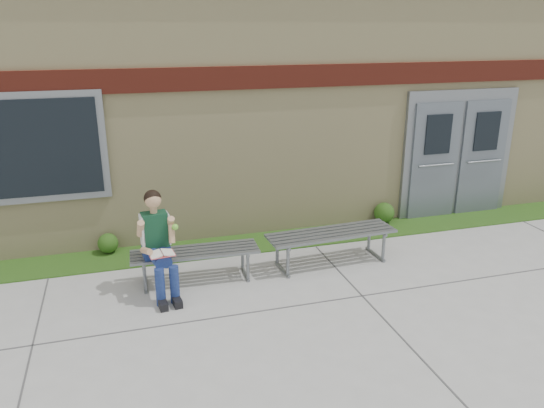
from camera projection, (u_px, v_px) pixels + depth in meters
name	position (u px, v px, depth m)	size (l,w,h in m)	color
ground	(303.00, 328.00, 6.21)	(80.00, 80.00, 0.00)	#9E9E99
grass_strip	(249.00, 244.00, 8.57)	(16.00, 0.80, 0.02)	#1D4412
school_building	(208.00, 89.00, 10.97)	(16.20, 6.22, 4.20)	beige
bench_left	(195.00, 257.00, 7.25)	(1.75, 0.55, 0.45)	slate
bench_right	(331.00, 239.00, 7.77)	(1.94, 0.65, 0.50)	slate
girl	(158.00, 242.00, 6.81)	(0.53, 0.85, 1.38)	navy
shrub_mid	(108.00, 243.00, 8.16)	(0.31, 0.31, 0.31)	#1D4412
shrub_east	(384.00, 213.00, 9.41)	(0.36, 0.36, 0.36)	#1D4412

